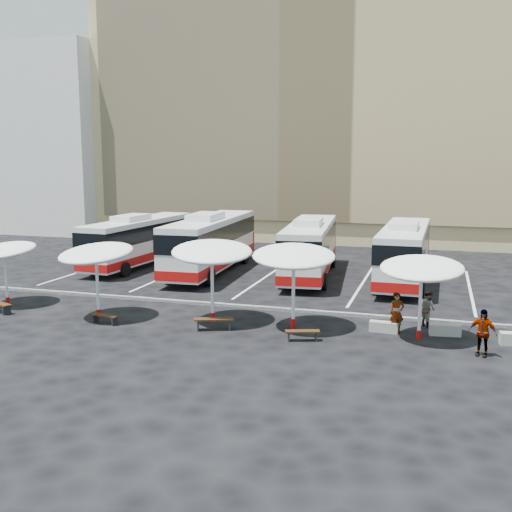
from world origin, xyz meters
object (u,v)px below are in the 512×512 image
(bus_2, at_px, (310,246))
(conc_bench_0, at_px, (384,327))
(wood_bench_2, at_px, (214,321))
(passenger_2, at_px, (482,333))
(bus_3, at_px, (404,251))
(conc_bench_1, at_px, (445,330))
(sunshade_1, at_px, (96,254))
(sunshade_0, at_px, (4,251))
(sunshade_2, at_px, (212,252))
(sunshade_4, at_px, (422,268))
(bus_1, at_px, (211,242))
(passenger_0, at_px, (397,313))
(sunshade_3, at_px, (294,256))
(bus_0, at_px, (139,239))
(passenger_1, at_px, (428,308))
(wood_bench_3, at_px, (302,333))
(wood_bench_1, at_px, (105,317))

(bus_2, xyz_separation_m, conc_bench_0, (5.57, -11.11, -1.67))
(wood_bench_2, relative_size, passenger_2, 0.96)
(bus_3, distance_m, conc_bench_1, 11.13)
(sunshade_1, height_order, passenger_2, sunshade_1)
(sunshade_0, distance_m, sunshade_2, 11.13)
(sunshade_4, height_order, conc_bench_1, sunshade_4)
(bus_1, bearing_deg, sunshade_2, -71.40)
(sunshade_1, relative_size, passenger_0, 2.41)
(conc_bench_1, bearing_deg, passenger_0, -174.33)
(passenger_2, bearing_deg, sunshade_4, 165.70)
(passenger_0, bearing_deg, sunshade_4, -60.34)
(sunshade_2, height_order, sunshade_4, sunshade_2)
(conc_bench_0, relative_size, passenger_2, 0.67)
(sunshade_3, relative_size, conc_bench_0, 3.66)
(bus_0, bearing_deg, sunshade_2, -46.82)
(sunshade_1, relative_size, passenger_1, 2.62)
(sunshade_0, distance_m, passenger_0, 19.27)
(bus_2, relative_size, wood_bench_2, 6.90)
(bus_3, height_order, sunshade_4, bus_3)
(sunshade_4, distance_m, wood_bench_3, 5.43)
(bus_3, xyz_separation_m, passenger_1, (1.60, -9.53, -1.09))
(conc_bench_0, height_order, passenger_1, passenger_1)
(bus_0, distance_m, bus_2, 11.91)
(wood_bench_3, bearing_deg, conc_bench_1, 24.19)
(bus_3, height_order, conc_bench_1, bus_3)
(bus_3, relative_size, sunshade_3, 2.67)
(sunshade_2, xyz_separation_m, conc_bench_0, (7.53, 0.60, -2.96))
(sunshade_1, bearing_deg, wood_bench_2, -3.38)
(bus_0, height_order, wood_bench_3, bus_0)
(conc_bench_1, bearing_deg, sunshade_2, -175.13)
(bus_2, relative_size, sunshade_2, 2.55)
(bus_0, xyz_separation_m, wood_bench_3, (14.45, -13.50, -1.50))
(sunshade_4, bearing_deg, sunshade_2, 179.75)
(wood_bench_3, bearing_deg, sunshade_3, 115.25)
(passenger_1, bearing_deg, bus_2, -1.78)
(passenger_0, bearing_deg, passenger_2, -57.65)
(bus_1, xyz_separation_m, wood_bench_2, (4.94, -12.40, -1.61))
(sunshade_0, bearing_deg, sunshade_1, -9.11)
(bus_3, height_order, passenger_0, bus_3)
(bus_3, distance_m, sunshade_2, 13.98)
(bus_3, bearing_deg, sunshade_2, -122.75)
(sunshade_2, bearing_deg, wood_bench_1, -158.86)
(bus_2, distance_m, sunshade_0, 17.54)
(wood_bench_1, bearing_deg, bus_1, 89.75)
(bus_2, height_order, passenger_0, bus_2)
(sunshade_1, relative_size, sunshade_4, 1.18)
(conc_bench_1, bearing_deg, bus_0, 151.06)
(bus_3, xyz_separation_m, sunshade_0, (-18.81, -11.56, 0.85))
(sunshade_1, height_order, passenger_0, sunshade_1)
(sunshade_0, height_order, conc_bench_0, sunshade_0)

